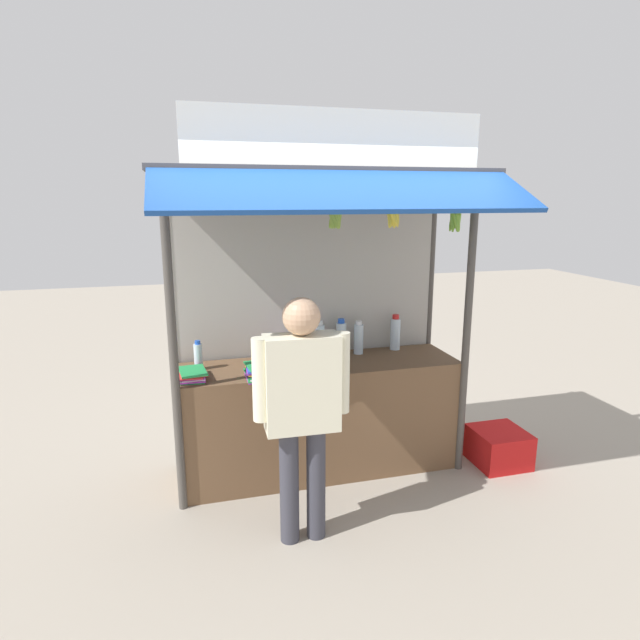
{
  "coord_description": "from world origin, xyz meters",
  "views": [
    {
      "loc": [
        -1.02,
        -3.81,
        2.18
      ],
      "look_at": [
        0.0,
        0.0,
        1.25
      ],
      "focal_mm": 29.61,
      "sensor_mm": 36.0,
      "label": 1
    }
  ],
  "objects_px": {
    "water_bottle_back_left": "(198,356)",
    "plastic_crate": "(499,447)",
    "banana_bunch_leftmost": "(335,217)",
    "water_bottle_front_right": "(359,338)",
    "water_bottle_front_left": "(319,340)",
    "banana_bunch_rightmost": "(393,216)",
    "banana_bunch_inner_left": "(455,220)",
    "magazine_stack_far_right": "(192,374)",
    "water_bottle_center": "(341,337)",
    "magazine_stack_right": "(322,369)",
    "magazine_stack_rear_center": "(258,372)",
    "vendor_person": "(302,399)",
    "magazine_stack_back_right": "(290,361)",
    "water_bottle_left": "(395,333)"
  },
  "relations": [
    {
      "from": "magazine_stack_right",
      "to": "water_bottle_front_right",
      "type": "bearing_deg",
      "value": 43.17
    },
    {
      "from": "magazine_stack_right",
      "to": "banana_bunch_leftmost",
      "type": "height_order",
      "value": "banana_bunch_leftmost"
    },
    {
      "from": "water_bottle_left",
      "to": "magazine_stack_rear_center",
      "type": "relative_size",
      "value": 1.18
    },
    {
      "from": "water_bottle_back_left",
      "to": "water_bottle_front_left",
      "type": "bearing_deg",
      "value": 4.9
    },
    {
      "from": "water_bottle_back_left",
      "to": "plastic_crate",
      "type": "relative_size",
      "value": 0.55
    },
    {
      "from": "water_bottle_center",
      "to": "banana_bunch_rightmost",
      "type": "xyz_separation_m",
      "value": [
        0.18,
        -0.61,
        1.0
      ]
    },
    {
      "from": "water_bottle_front_left",
      "to": "banana_bunch_inner_left",
      "type": "distance_m",
      "value": 1.41
    },
    {
      "from": "magazine_stack_back_right",
      "to": "banana_bunch_inner_left",
      "type": "xyz_separation_m",
      "value": [
        1.12,
        -0.42,
        1.08
      ]
    },
    {
      "from": "water_bottle_back_left",
      "to": "magazine_stack_rear_center",
      "type": "bearing_deg",
      "value": -37.8
    },
    {
      "from": "water_bottle_front_left",
      "to": "vendor_person",
      "type": "relative_size",
      "value": 0.19
    },
    {
      "from": "water_bottle_left",
      "to": "banana_bunch_inner_left",
      "type": "xyz_separation_m",
      "value": [
        0.16,
        -0.61,
        0.97
      ]
    },
    {
      "from": "water_bottle_front_right",
      "to": "magazine_stack_far_right",
      "type": "relative_size",
      "value": 0.94
    },
    {
      "from": "water_bottle_front_left",
      "to": "banana_bunch_rightmost",
      "type": "relative_size",
      "value": 1.12
    },
    {
      "from": "magazine_stack_rear_center",
      "to": "water_bottle_back_left",
      "type": "bearing_deg",
      "value": 142.2
    },
    {
      "from": "water_bottle_front_left",
      "to": "magazine_stack_rear_center",
      "type": "distance_m",
      "value": 0.69
    },
    {
      "from": "banana_bunch_leftmost",
      "to": "banana_bunch_rightmost",
      "type": "xyz_separation_m",
      "value": [
        0.41,
        -0.0,
        0.0
      ]
    },
    {
      "from": "magazine_stack_back_right",
      "to": "magazine_stack_right",
      "type": "bearing_deg",
      "value": -51.31
    },
    {
      "from": "magazine_stack_right",
      "to": "vendor_person",
      "type": "distance_m",
      "value": 0.7
    },
    {
      "from": "magazine_stack_far_right",
      "to": "banana_bunch_rightmost",
      "type": "bearing_deg",
      "value": -11.68
    },
    {
      "from": "water_bottle_front_right",
      "to": "vendor_person",
      "type": "height_order",
      "value": "vendor_person"
    },
    {
      "from": "vendor_person",
      "to": "banana_bunch_leftmost",
      "type": "bearing_deg",
      "value": -125.11
    },
    {
      "from": "water_bottle_front_left",
      "to": "magazine_stack_far_right",
      "type": "height_order",
      "value": "water_bottle_front_left"
    },
    {
      "from": "water_bottle_back_left",
      "to": "banana_bunch_inner_left",
      "type": "distance_m",
      "value": 2.13
    },
    {
      "from": "vendor_person",
      "to": "water_bottle_center",
      "type": "bearing_deg",
      "value": -116.91
    },
    {
      "from": "water_bottle_front_left",
      "to": "water_bottle_front_right",
      "type": "xyz_separation_m",
      "value": [
        0.34,
        0.0,
        -0.01
      ]
    },
    {
      "from": "banana_bunch_rightmost",
      "to": "water_bottle_center",
      "type": "bearing_deg",
      "value": 106.13
    },
    {
      "from": "water_bottle_front_left",
      "to": "water_bottle_front_right",
      "type": "bearing_deg",
      "value": 0.66
    },
    {
      "from": "banana_bunch_inner_left",
      "to": "plastic_crate",
      "type": "xyz_separation_m",
      "value": [
        0.57,
        0.09,
        -1.87
      ]
    },
    {
      "from": "banana_bunch_inner_left",
      "to": "banana_bunch_rightmost",
      "type": "relative_size",
      "value": 1.13
    },
    {
      "from": "magazine_stack_rear_center",
      "to": "vendor_person",
      "type": "relative_size",
      "value": 0.16
    },
    {
      "from": "water_bottle_front_left",
      "to": "water_bottle_left",
      "type": "xyz_separation_m",
      "value": [
        0.68,
        0.04,
        0.0
      ]
    },
    {
      "from": "water_bottle_center",
      "to": "banana_bunch_rightmost",
      "type": "height_order",
      "value": "banana_bunch_rightmost"
    },
    {
      "from": "water_bottle_front_left",
      "to": "banana_bunch_inner_left",
      "type": "relative_size",
      "value": 0.99
    },
    {
      "from": "water_bottle_back_left",
      "to": "water_bottle_left",
      "type": "relative_size",
      "value": 0.74
    },
    {
      "from": "water_bottle_front_right",
      "to": "banana_bunch_rightmost",
      "type": "relative_size",
      "value": 1.03
    },
    {
      "from": "magazine_stack_far_right",
      "to": "plastic_crate",
      "type": "relative_size",
      "value": 0.72
    },
    {
      "from": "water_bottle_back_left",
      "to": "vendor_person",
      "type": "distance_m",
      "value": 1.11
    },
    {
      "from": "water_bottle_front_right",
      "to": "magazine_stack_rear_center",
      "type": "bearing_deg",
      "value": -155.83
    },
    {
      "from": "water_bottle_back_left",
      "to": "banana_bunch_rightmost",
      "type": "height_order",
      "value": "banana_bunch_rightmost"
    },
    {
      "from": "water_bottle_front_left",
      "to": "banana_bunch_inner_left",
      "type": "xyz_separation_m",
      "value": [
        0.84,
        -0.57,
        0.97
      ]
    },
    {
      "from": "water_bottle_back_left",
      "to": "plastic_crate",
      "type": "bearing_deg",
      "value": -9.56
    },
    {
      "from": "banana_bunch_inner_left",
      "to": "magazine_stack_rear_center",
      "type": "bearing_deg",
      "value": 172.93
    },
    {
      "from": "banana_bunch_leftmost",
      "to": "water_bottle_front_right",
      "type": "bearing_deg",
      "value": 56.51
    },
    {
      "from": "banana_bunch_leftmost",
      "to": "plastic_crate",
      "type": "relative_size",
      "value": 0.65
    },
    {
      "from": "water_bottle_back_left",
      "to": "magazine_stack_right",
      "type": "xyz_separation_m",
      "value": [
        0.88,
        -0.31,
        -0.07
      ]
    },
    {
      "from": "banana_bunch_leftmost",
      "to": "water_bottle_center",
      "type": "bearing_deg",
      "value": 68.51
    },
    {
      "from": "magazine_stack_rear_center",
      "to": "banana_bunch_inner_left",
      "type": "distance_m",
      "value": 1.77
    },
    {
      "from": "magazine_stack_rear_center",
      "to": "magazine_stack_right",
      "type": "bearing_deg",
      "value": 0.56
    },
    {
      "from": "water_bottle_center",
      "to": "magazine_stack_far_right",
      "type": "height_order",
      "value": "water_bottle_center"
    },
    {
      "from": "magazine_stack_far_right",
      "to": "magazine_stack_right",
      "type": "bearing_deg",
      "value": -6.55
    }
  ]
}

